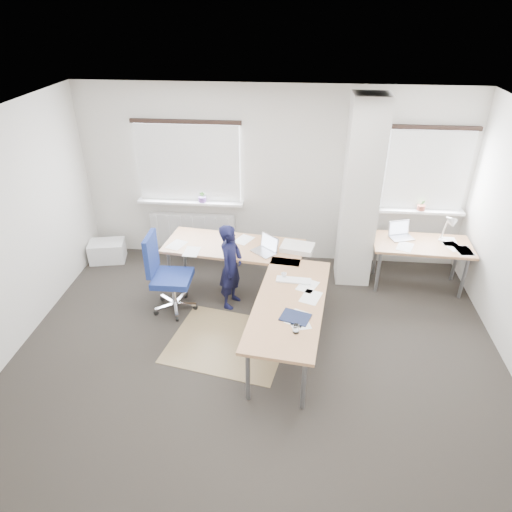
# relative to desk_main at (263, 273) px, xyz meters

# --- Properties ---
(ground) EXTENTS (6.00, 6.00, 0.00)m
(ground) POSITION_rel_desk_main_xyz_m (0.00, -0.83, -0.69)
(ground) COLOR #272420
(ground) RESTS_ON ground
(room_shell) EXTENTS (6.04, 5.04, 2.82)m
(room_shell) POSITION_rel_desk_main_xyz_m (0.19, -0.38, 1.05)
(room_shell) COLOR beige
(room_shell) RESTS_ON ground
(floor_mat) EXTENTS (1.65, 1.47, 0.01)m
(floor_mat) POSITION_rel_desk_main_xyz_m (-0.39, -0.61, -0.69)
(floor_mat) COLOR olive
(floor_mat) RESTS_ON ground
(white_crate) EXTENTS (0.63, 0.50, 0.34)m
(white_crate) POSITION_rel_desk_main_xyz_m (-2.70, 1.27, -0.52)
(white_crate) COLOR white
(white_crate) RESTS_ON ground
(desk_main) EXTENTS (2.41, 2.87, 0.96)m
(desk_main) POSITION_rel_desk_main_xyz_m (0.00, 0.00, 0.00)
(desk_main) COLOR #9E6C44
(desk_main) RESTS_ON ground
(desk_side) EXTENTS (1.43, 0.77, 1.22)m
(desk_side) POSITION_rel_desk_main_xyz_m (2.26, 0.97, -0.01)
(desk_side) COLOR #9E6C44
(desk_side) RESTS_ON ground
(task_chair) EXTENTS (0.63, 0.62, 1.16)m
(task_chair) POSITION_rel_desk_main_xyz_m (-1.28, 0.03, -0.37)
(task_chair) COLOR navy
(task_chair) RESTS_ON ground
(person) EXTENTS (0.42, 0.52, 1.25)m
(person) POSITION_rel_desk_main_xyz_m (-0.46, 0.23, -0.07)
(person) COLOR black
(person) RESTS_ON ground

